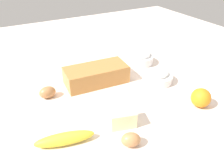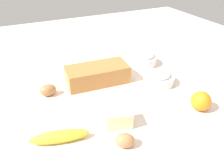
# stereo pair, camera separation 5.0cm
# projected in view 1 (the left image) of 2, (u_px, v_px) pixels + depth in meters

# --- Properties ---
(ground_plane) EXTENTS (2.40, 2.40, 0.02)m
(ground_plane) POSITION_uv_depth(u_px,v_px,m) (112.00, 94.00, 0.98)
(ground_plane) COLOR beige
(loaf_pan) EXTENTS (0.29, 0.15, 0.08)m
(loaf_pan) POSITION_uv_depth(u_px,v_px,m) (96.00, 74.00, 1.02)
(loaf_pan) COLOR #B77A3D
(loaf_pan) RESTS_ON ground_plane
(flour_bowl) EXTENTS (0.14, 0.14, 0.06)m
(flour_bowl) POSITION_uv_depth(u_px,v_px,m) (157.00, 76.00, 1.03)
(flour_bowl) COLOR white
(flour_bowl) RESTS_ON ground_plane
(sugar_bowl) EXTENTS (0.14, 0.14, 0.07)m
(sugar_bowl) POSITION_uv_depth(u_px,v_px,m) (140.00, 57.00, 1.19)
(sugar_bowl) COLOR white
(sugar_bowl) RESTS_ON ground_plane
(banana) EXTENTS (0.20, 0.09, 0.04)m
(banana) POSITION_uv_depth(u_px,v_px,m) (65.00, 139.00, 0.71)
(banana) COLOR yellow
(banana) RESTS_ON ground_plane
(orange_fruit) EXTENTS (0.08, 0.08, 0.08)m
(orange_fruit) POSITION_uv_depth(u_px,v_px,m) (201.00, 98.00, 0.87)
(orange_fruit) COLOR orange
(orange_fruit) RESTS_ON ground_plane
(butter_block) EXTENTS (0.10, 0.09, 0.06)m
(butter_block) POSITION_uv_depth(u_px,v_px,m) (122.00, 118.00, 0.78)
(butter_block) COLOR #F4EDB2
(butter_block) RESTS_ON ground_plane
(egg_near_butter) EXTENTS (0.07, 0.05, 0.05)m
(egg_near_butter) POSITION_uv_depth(u_px,v_px,m) (47.00, 92.00, 0.92)
(egg_near_butter) COLOR #AB7346
(egg_near_butter) RESTS_ON ground_plane
(egg_beside_bowl) EXTENTS (0.08, 0.07, 0.05)m
(egg_beside_bowl) POSITION_uv_depth(u_px,v_px,m) (131.00, 140.00, 0.70)
(egg_beside_bowl) COLOR #BA7E4C
(egg_beside_bowl) RESTS_ON ground_plane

